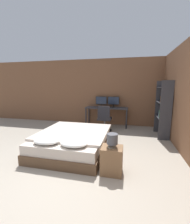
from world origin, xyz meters
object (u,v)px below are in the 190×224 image
object	(u,v)px
desk	(107,110)
bookshelf	(164,107)
monitor_right	(113,101)
bed	(73,141)
bedside_lamp	(112,139)
nightstand	(112,160)
monitor_left	(101,101)
keyboard	(106,108)
computer_mouse	(113,108)
office_chair	(104,121)

from	to	relation	value
desk	bookshelf	xyz separation A→B (m)	(1.94, -0.87, 0.28)
monitor_right	desk	bearing A→B (deg)	-145.38
monitor_right	bookshelf	world-z (taller)	bookshelf
bed	bedside_lamp	distance (m)	1.39
bed	nightstand	xyz separation A→B (m)	(1.08, -0.77, 0.01)
bedside_lamp	monitor_left	size ratio (longest dim) A/B	0.56
bedside_lamp	monitor_right	distance (m)	3.48
monitor_right	keyboard	size ratio (longest dim) A/B	1.30
computer_mouse	keyboard	bearing A→B (deg)	180.00
bed	bookshelf	xyz separation A→B (m)	(2.40, 1.63, 0.71)
nightstand	monitor_left	world-z (taller)	monitor_left
desk	computer_mouse	size ratio (longest dim) A/B	24.20
keyboard	office_chair	distance (m)	0.66
computer_mouse	monitor_left	bearing A→B (deg)	146.31
bed	computer_mouse	world-z (taller)	computer_mouse
monitor_left	computer_mouse	bearing A→B (deg)	-33.69
monitor_left	monitor_right	bearing A→B (deg)	0.00
nightstand	monitor_left	distance (m)	3.63
bookshelf	monitor_left	bearing A→B (deg)	154.48
bedside_lamp	bookshelf	bearing A→B (deg)	61.07
desk	keyboard	world-z (taller)	keyboard
nightstand	monitor_left	bearing A→B (deg)	104.05
nightstand	monitor_right	size ratio (longest dim) A/B	1.12
office_chair	bookshelf	xyz separation A→B (m)	(1.90, -0.16, 0.57)
keyboard	office_chair	bearing A→B (deg)	-86.34
bedside_lamp	keyboard	bearing A→B (deg)	101.13
computer_mouse	office_chair	xyz separation A→B (m)	(-0.23, -0.54, -0.40)
bedside_lamp	computer_mouse	xyz separation A→B (m)	(-0.34, 3.10, 0.12)
monitor_right	computer_mouse	size ratio (longest dim) A/B	6.55
monitor_right	bookshelf	distance (m)	1.98
monitor_left	office_chair	world-z (taller)	monitor_left
keyboard	bedside_lamp	bearing A→B (deg)	-78.87
nightstand	computer_mouse	bearing A→B (deg)	96.33
desk	keyboard	distance (m)	0.20
monitor_left	desk	bearing A→B (deg)	-34.62
desk	office_chair	bearing A→B (deg)	-87.23
desk	office_chair	world-z (taller)	office_chair
bed	monitor_left	distance (m)	2.79
bedside_lamp	bookshelf	size ratio (longest dim) A/B	0.14
bedside_lamp	monitor_left	distance (m)	3.57
bedside_lamp	keyboard	world-z (taller)	keyboard
monitor_right	bookshelf	size ratio (longest dim) A/B	0.26
nightstand	office_chair	bearing A→B (deg)	102.65
bed	desk	xyz separation A→B (m)	(0.47, 2.50, 0.43)
desk	keyboard	xyz separation A→B (m)	(0.00, -0.17, 0.10)
bed	bedside_lamp	bearing A→B (deg)	-35.67
bedside_lamp	monitor_right	bearing A→B (deg)	95.91
monitor_right	computer_mouse	world-z (taller)	monitor_right
nightstand	keyboard	bearing A→B (deg)	101.13
keyboard	monitor_left	bearing A→B (deg)	126.19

